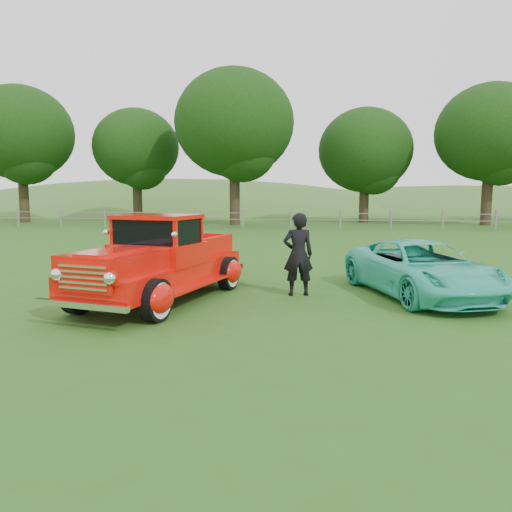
# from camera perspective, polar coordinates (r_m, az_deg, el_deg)

# --- Properties ---
(ground) EXTENTS (140.00, 140.00, 0.00)m
(ground) POSITION_cam_1_polar(r_m,az_deg,el_deg) (9.16, -3.77, -6.79)
(ground) COLOR #2A5316
(ground) RESTS_ON ground
(distant_hills) EXTENTS (116.00, 60.00, 18.00)m
(distant_hills) POSITION_cam_1_polar(r_m,az_deg,el_deg) (68.76, 2.30, 1.64)
(distant_hills) COLOR #396124
(distant_hills) RESTS_ON ground
(fence_line) EXTENTS (48.00, 0.12, 1.20)m
(fence_line) POSITION_cam_1_polar(r_m,az_deg,el_deg) (30.81, 4.00, 4.26)
(fence_line) COLOR slate
(fence_line) RESTS_ON ground
(tree_far_west) EXTENTS (7.60, 7.60, 9.93)m
(tree_far_west) POSITION_cam_1_polar(r_m,az_deg,el_deg) (41.16, -25.35, 12.55)
(tree_far_west) COLOR black
(tree_far_west) RESTS_ON ground
(tree_mid_west) EXTENTS (6.40, 6.40, 8.46)m
(tree_mid_west) POSITION_cam_1_polar(r_m,az_deg,el_deg) (39.33, -13.55, 11.95)
(tree_mid_west) COLOR black
(tree_mid_west) RESTS_ON ground
(tree_near_west) EXTENTS (8.00, 8.00, 10.42)m
(tree_near_west) POSITION_cam_1_polar(r_m,az_deg,el_deg) (34.50, -2.49, 14.91)
(tree_near_west) COLOR black
(tree_near_west) RESTS_ON ground
(tree_near_east) EXTENTS (6.80, 6.80, 8.33)m
(tree_near_east) POSITION_cam_1_polar(r_m,az_deg,el_deg) (37.98, 12.39, 11.70)
(tree_near_east) COLOR black
(tree_near_east) RESTS_ON ground
(tree_mid_east) EXTENTS (7.20, 7.20, 9.44)m
(tree_mid_east) POSITION_cam_1_polar(r_m,az_deg,el_deg) (37.67, 25.23, 12.63)
(tree_mid_east) COLOR black
(tree_mid_east) RESTS_ON ground
(red_pickup) EXTENTS (3.05, 5.25, 1.78)m
(red_pickup) POSITION_cam_1_polar(r_m,az_deg,el_deg) (10.41, -10.91, -0.74)
(red_pickup) COLOR black
(red_pickup) RESTS_ON ground
(teal_sedan) EXTENTS (3.26, 4.70, 1.19)m
(teal_sedan) POSITION_cam_1_polar(r_m,az_deg,el_deg) (11.26, 18.34, -1.40)
(teal_sedan) COLOR #32C8AB
(teal_sedan) RESTS_ON ground
(man) EXTENTS (0.73, 0.56, 1.80)m
(man) POSITION_cam_1_polar(r_m,az_deg,el_deg) (10.79, 4.84, 0.19)
(man) COLOR black
(man) RESTS_ON ground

